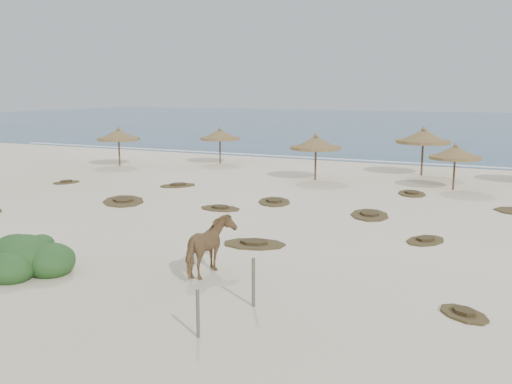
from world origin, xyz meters
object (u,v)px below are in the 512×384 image
(palapa_0, at_px, (119,135))
(horse, at_px, (210,247))
(bush, at_px, (25,258))
(palapa_1, at_px, (220,135))

(palapa_0, relative_size, horse, 1.94)
(palapa_0, bearing_deg, bush, -58.24)
(palapa_0, xyz_separation_m, bush, (12.62, -20.39, -1.72))
(palapa_1, relative_size, bush, 1.13)
(palapa_0, distance_m, bush, 24.05)
(palapa_0, bearing_deg, palapa_1, 34.73)
(palapa_0, xyz_separation_m, horse, (17.67, -18.25, -1.31))
(horse, height_order, bush, horse)
(palapa_1, height_order, horse, palapa_1)
(palapa_1, xyz_separation_m, horse, (11.80, -22.32, -1.22))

